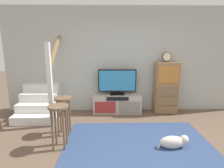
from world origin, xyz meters
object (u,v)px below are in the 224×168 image
at_px(side_cabinet, 166,88).
at_px(bar_stool_near, 59,117).
at_px(bar_stool_far, 63,107).
at_px(dog, 174,142).
at_px(desk_clock, 167,57).
at_px(media_console, 117,104).
at_px(television, 117,81).

xyz_separation_m(side_cabinet, bar_stool_near, (-2.32, -1.65, -0.10)).
bearing_deg(bar_stool_far, side_cabinet, 25.93).
bearing_deg(dog, desk_clock, 79.01).
distance_m(bar_stool_far, dog, 2.13).
bearing_deg(media_console, bar_stool_far, -134.22).
distance_m(media_console, desk_clock, 1.72).
bearing_deg(dog, television, 117.16).
relative_size(television, dog, 1.79).
bearing_deg(bar_stool_near, desk_clock, 35.55).
distance_m(side_cabinet, bar_stool_far, 2.63).
bearing_deg(bar_stool_near, dog, -2.22).
xyz_separation_m(bar_stool_near, dog, (1.96, -0.08, -0.44)).
xyz_separation_m(television, desk_clock, (1.23, -0.03, 0.62)).
relative_size(side_cabinet, bar_stool_near, 1.75).
xyz_separation_m(television, side_cabinet, (1.25, -0.01, -0.17)).
distance_m(television, side_cabinet, 1.27).
relative_size(television, bar_stool_far, 1.29).
xyz_separation_m(media_console, side_cabinet, (1.25, 0.01, 0.42)).
bearing_deg(dog, media_console, 117.49).
xyz_separation_m(bar_stool_near, bar_stool_far, (-0.04, 0.50, -0.00)).
bearing_deg(television, dog, -62.84).
distance_m(desk_clock, bar_stool_far, 2.74).
height_order(desk_clock, bar_stool_near, desk_clock).
relative_size(desk_clock, bar_stool_near, 0.33).
height_order(bar_stool_far, dog, bar_stool_far).
bearing_deg(bar_stool_near, television, 57.43).
bearing_deg(desk_clock, television, 178.66).
bearing_deg(bar_stool_near, side_cabinet, 35.48).
bearing_deg(desk_clock, side_cabinet, 28.85).
bearing_deg(dog, bar_stool_near, 177.78).
bearing_deg(bar_stool_near, bar_stool_far, 94.93).
bearing_deg(television, bar_stool_far, -133.62).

